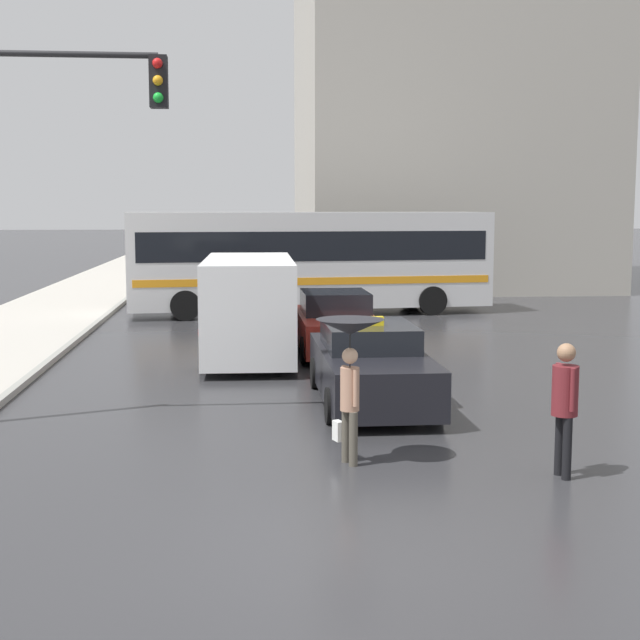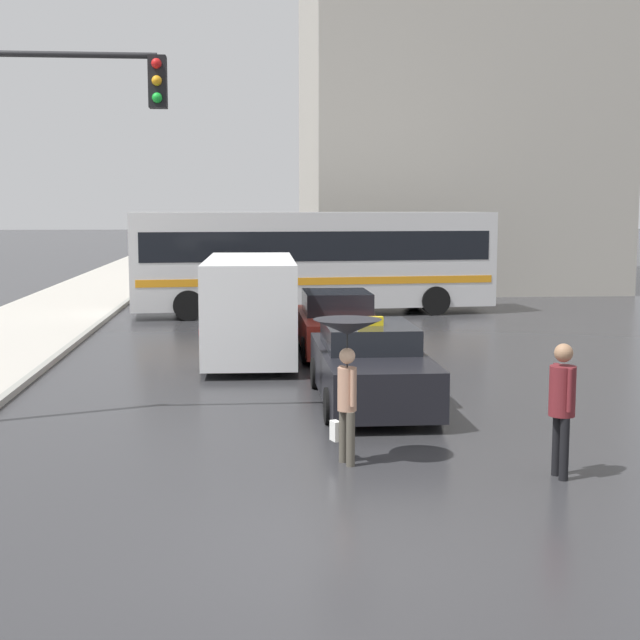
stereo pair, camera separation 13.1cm
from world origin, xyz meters
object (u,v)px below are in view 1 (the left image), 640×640
at_px(traffic_light, 21,158).
at_px(pedestrian_with_umbrella, 350,350).
at_px(ambulance_van, 249,303).
at_px(pedestrian_man, 565,397).
at_px(taxi, 370,366).
at_px(city_bus, 310,258).
at_px(sedan_red, 336,325).

bearing_deg(traffic_light, pedestrian_with_umbrella, -28.55).
relative_size(ambulance_van, traffic_light, 0.93).
height_order(pedestrian_with_umbrella, pedestrian_man, pedestrian_with_umbrella).
bearing_deg(pedestrian_with_umbrella, taxi, -33.03).
relative_size(city_bus, pedestrian_with_umbrella, 6.07).
bearing_deg(city_bus, sedan_red, 174.22).
bearing_deg(sedan_red, pedestrian_with_umbrella, 84.90).
distance_m(sedan_red, ambulance_van, 2.30).
bearing_deg(sedan_red, ambulance_van, 17.73).
bearing_deg(taxi, pedestrian_with_umbrella, 77.37).
bearing_deg(city_bus, pedestrian_with_umbrella, 171.58).
relative_size(taxi, ambulance_van, 0.83).
bearing_deg(ambulance_van, traffic_light, 61.34).
xyz_separation_m(pedestrian_with_umbrella, pedestrian_man, (2.69, -0.86, -0.52)).
bearing_deg(pedestrian_man, traffic_light, -120.66).
height_order(sedan_red, pedestrian_with_umbrella, pedestrian_with_umbrella).
xyz_separation_m(taxi, sedan_red, (-0.00, 5.78, 0.01)).
distance_m(taxi, city_bus, 14.06).
height_order(sedan_red, traffic_light, traffic_light).
bearing_deg(ambulance_van, taxi, 113.57).
relative_size(taxi, pedestrian_man, 2.68).
bearing_deg(taxi, pedestrian_man, 111.42).
distance_m(sedan_red, city_bus, 8.31).
bearing_deg(traffic_light, ambulance_van, 60.25).
distance_m(taxi, pedestrian_man, 5.05).
bearing_deg(pedestrian_man, pedestrian_with_umbrella, -113.48).
bearing_deg(city_bus, pedestrian_man, 179.95).
height_order(pedestrian_with_umbrella, traffic_light, traffic_light).
relative_size(taxi, city_bus, 0.39).
xyz_separation_m(city_bus, traffic_light, (-5.74, -15.19, 2.39)).
height_order(city_bus, pedestrian_man, city_bus).
bearing_deg(traffic_light, sedan_red, 50.67).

